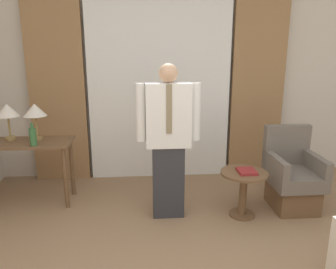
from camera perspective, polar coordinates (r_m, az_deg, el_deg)
wall_back at (r=4.63m, az=-1.56°, el=9.30°), size 10.00×0.06×2.70m
curtain_sheer_center at (r=4.51m, az=-1.47°, el=8.39°), size 1.93×0.06×2.58m
curtain_drape_left at (r=4.64m, az=-18.80°, el=7.80°), size 0.74×0.06×2.58m
curtain_drape_right at (r=4.78m, az=15.35°, el=8.24°), size 0.74×0.06×2.58m
desk at (r=4.15m, az=-23.94°, el=-2.88°), size 1.12×0.48×0.75m
table_lamp_left at (r=4.18m, az=-26.19°, el=3.58°), size 0.26×0.26×0.42m
table_lamp_right at (r=4.08m, az=-22.18°, el=3.75°), size 0.26×0.26×0.42m
bottle_near_edge at (r=3.87m, az=-22.47°, el=-0.30°), size 0.07×0.07×0.25m
person at (r=3.41m, az=0.05°, el=-0.50°), size 0.67×0.22×1.65m
armchair at (r=4.04m, az=20.78°, el=-7.18°), size 0.54×0.61×0.92m
side_table at (r=3.67m, az=13.00°, el=-8.74°), size 0.51×0.51×0.51m
book at (r=3.60m, az=13.55°, el=-6.25°), size 0.19×0.21×0.03m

